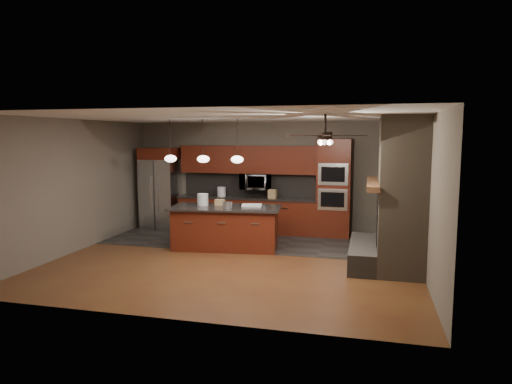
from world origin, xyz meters
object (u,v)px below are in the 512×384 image
(oven_tower, at_px, (334,188))
(counter_box, at_px, (273,194))
(microwave, at_px, (255,181))
(counter_bucket, at_px, (221,192))
(white_bucket, at_px, (203,200))
(paint_can, at_px, (227,205))
(kitchen_island, at_px, (226,227))
(refrigerator, at_px, (160,188))
(cardboard_box, at_px, (220,202))
(paint_tray, at_px, (252,205))

(oven_tower, xyz_separation_m, counter_box, (-1.51, -0.04, -0.18))
(microwave, height_order, counter_bucket, microwave)
(microwave, distance_m, white_bucket, 1.94)
(microwave, relative_size, paint_can, 3.71)
(kitchen_island, bearing_deg, counter_box, 62.09)
(microwave, bearing_deg, oven_tower, -1.66)
(microwave, distance_m, counter_bucket, 0.93)
(kitchen_island, bearing_deg, counter_bucket, 104.35)
(counter_box, bearing_deg, kitchen_island, -105.49)
(counter_box, bearing_deg, refrigerator, -173.67)
(paint_can, relative_size, cardboard_box, 0.99)
(refrigerator, distance_m, white_bucket, 2.44)
(oven_tower, distance_m, paint_tray, 2.29)
(microwave, bearing_deg, refrigerator, -177.08)
(refrigerator, height_order, paint_tray, refrigerator)
(paint_tray, bearing_deg, oven_tower, 34.07)
(paint_can, bearing_deg, kitchen_island, 118.69)
(paint_can, bearing_deg, paint_tray, 40.09)
(oven_tower, height_order, refrigerator, oven_tower)
(kitchen_island, distance_m, paint_can, 0.56)
(microwave, relative_size, cardboard_box, 3.66)
(refrigerator, height_order, counter_box, refrigerator)
(counter_box, bearing_deg, counter_bucket, -176.37)
(oven_tower, distance_m, refrigerator, 4.55)
(kitchen_island, height_order, paint_can, paint_can)
(oven_tower, relative_size, refrigerator, 1.11)
(paint_can, bearing_deg, counter_box, 72.99)
(microwave, bearing_deg, kitchen_island, -96.39)
(microwave, bearing_deg, white_bucket, -113.22)
(paint_tray, relative_size, counter_box, 1.92)
(paint_can, xyz_separation_m, paint_tray, (0.44, 0.37, -0.04))
(paint_tray, relative_size, cardboard_box, 2.12)
(oven_tower, distance_m, paint_can, 2.86)
(microwave, relative_size, counter_bucket, 2.99)
(kitchen_island, bearing_deg, white_bucket, 166.41)
(white_bucket, xyz_separation_m, paint_tray, (1.09, 0.14, -0.11))
(counter_box, bearing_deg, oven_tower, 7.36)
(microwave, xyz_separation_m, refrigerator, (-2.57, -0.13, -0.23))
(white_bucket, bearing_deg, kitchen_island, -6.91)
(refrigerator, height_order, kitchen_island, refrigerator)
(microwave, height_order, refrigerator, refrigerator)
(microwave, xyz_separation_m, kitchen_island, (-0.21, -1.83, -0.84))
(microwave, xyz_separation_m, counter_box, (0.47, -0.10, -0.29))
(paint_tray, bearing_deg, kitchen_island, -168.62)
(microwave, height_order, kitchen_island, microwave)
(paint_tray, height_order, counter_bucket, counter_bucket)
(kitchen_island, xyz_separation_m, paint_can, (0.09, -0.17, 0.52))
(kitchen_island, height_order, counter_box, counter_box)
(paint_tray, distance_m, counter_box, 1.54)
(cardboard_box, height_order, counter_box, counter_box)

